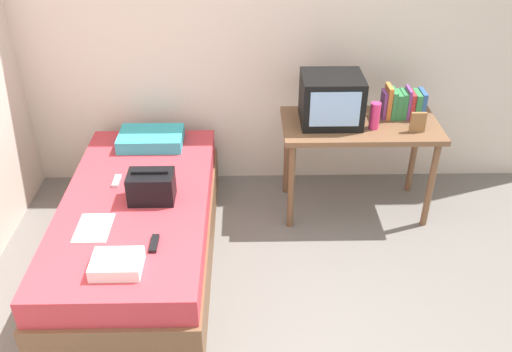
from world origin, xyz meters
The scene contains 14 objects.
ground_plane centered at (0.00, 0.00, 0.00)m, with size 8.00×8.00×0.00m, color slate.
wall_back centered at (0.00, 2.00, 1.30)m, with size 5.20×0.10×2.60m, color beige.
bed centered at (-0.92, 0.86, 0.25)m, with size 1.00×2.00×0.52m.
desk centered at (0.68, 1.46, 0.66)m, with size 1.16×0.60×0.76m.
tv centered at (0.45, 1.48, 0.94)m, with size 0.44×0.39×0.36m.
water_bottle centered at (0.76, 1.37, 0.86)m, with size 0.07×0.07×0.20m, color #E53372.
book_row centered at (1.01, 1.57, 0.87)m, with size 0.31×0.17×0.25m.
picture_frame centered at (1.06, 1.31, 0.84)m, with size 0.11×0.02×0.15m, color olive.
pillow centered at (-0.91, 1.60, 0.57)m, with size 0.49×0.34×0.10m, color #33A8B7.
handbag centered at (-0.79, 0.84, 0.62)m, with size 0.30×0.20×0.22m.
magazine centered at (-1.12, 0.53, 0.52)m, with size 0.21×0.29×0.01m, color white.
remote_dark centered at (-0.72, 0.37, 0.53)m, with size 0.04×0.16×0.02m, color black.
remote_silver centered at (-1.08, 1.06, 0.53)m, with size 0.04×0.14×0.02m, color #B7B7BC.
folded_towel centered at (-0.89, 0.16, 0.56)m, with size 0.28×0.22×0.08m, color white.
Camera 1 is at (-0.16, -2.19, 2.60)m, focal length 38.67 mm.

